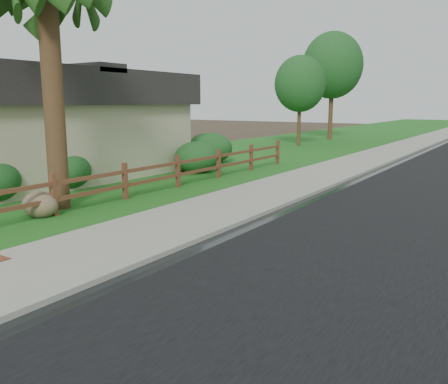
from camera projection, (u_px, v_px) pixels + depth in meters
The scene contains 13 objects.
ground at pixel (54, 284), 7.34m from camera, with size 120.00×120.00×0.00m, color #3E2E21.
curb at pixel (445, 139), 35.93m from camera, with size 0.40×90.00×0.12m, color gray.
sidewalk at pixel (427, 138), 36.63m from camera, with size 2.20×90.00×0.10m, color gray.
grass_strip at pixel (401, 138), 37.66m from camera, with size 1.60×90.00×0.06m, color #1E5E1A.
lawn_near at pixel (338, 135), 40.44m from camera, with size 9.00×90.00×0.04m, color #1E5E1A.
ranch_fence at pixel (153, 175), 14.42m from camera, with size 0.12×16.92×1.10m.
house at pixel (20, 121), 18.61m from camera, with size 10.60×9.60×4.05m.
boulder at pixel (40, 205), 11.51m from camera, with size 0.98×0.74×0.66m, color brown.
shrub_b at pixel (63, 171), 15.12m from camera, with size 1.78×1.78×1.25m, color #16401C.
shrub_c at pixel (197, 157), 18.80m from camera, with size 1.76×1.76×1.27m, color #16401C.
shrub_d at pixel (210, 148), 21.89m from camera, with size 2.09×2.09×1.43m, color #16401C.
tree_near_left at pixel (300, 84), 29.99m from camera, with size 3.24×3.24×5.73m.
tree_mid_left at pixel (333, 66), 35.02m from camera, with size 4.44×4.44×7.93m.
Camera 1 is at (5.99, -4.38, 2.77)m, focal length 38.00 mm.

